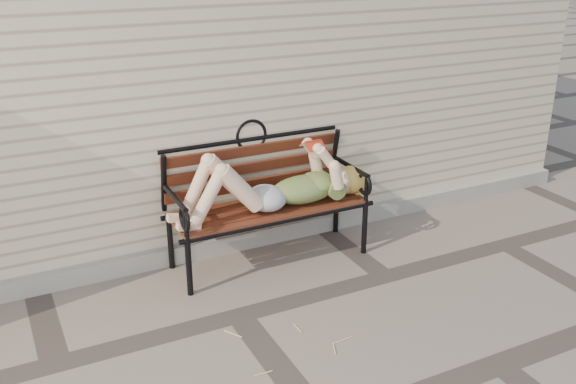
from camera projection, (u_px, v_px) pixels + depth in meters
ground at (239, 315)px, 4.56m from camera, size 80.00×80.00×0.00m
house_wall at (122, 43)px, 6.49m from camera, size 8.00×4.00×3.00m
foundation_strip at (194, 250)px, 5.34m from camera, size 8.00×0.10×0.15m
garden_bench at (264, 185)px, 5.19m from camera, size 1.75×0.70×1.13m
reading_woman at (272, 186)px, 5.07m from camera, size 1.65×0.37×0.52m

